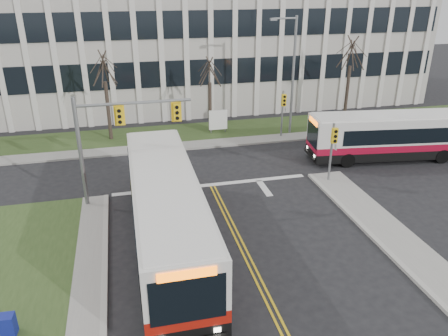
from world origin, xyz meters
TOP-DOWN VIEW (x-y plane):
  - ground at (0.00, 0.00)m, footprint 120.00×120.00m
  - sidewalk_cross at (5.00, 15.20)m, footprint 44.00×1.60m
  - building_lawn at (5.00, 18.00)m, footprint 44.00×5.00m
  - office_building at (5.00, 30.00)m, footprint 40.00×16.00m
  - mast_arm_signal at (-5.62, 7.16)m, footprint 6.11×0.38m
  - signal_pole_near at (7.20, 6.90)m, footprint 0.34×0.39m
  - signal_pole_far at (7.20, 15.40)m, footprint 0.34×0.39m
  - streetlight at (8.03, 16.20)m, footprint 2.15×0.25m
  - directory_sign at (2.50, 17.50)m, footprint 1.50×0.12m
  - tree_left at (-6.00, 18.00)m, footprint 1.80×1.80m
  - tree_mid at (2.00, 18.20)m, footprint 1.80×1.80m
  - tree_right at (14.00, 18.00)m, footprint 1.80×1.80m
  - bus_main at (-3.40, 2.11)m, footprint 2.93×13.30m
  - bus_cross at (13.30, 9.50)m, footprint 12.08×4.02m
  - newspaper_box_blue at (-9.50, -2.32)m, footprint 0.53×0.48m

SIDE VIEW (x-z plane):
  - ground at x=0.00m, z-range 0.00..0.00m
  - building_lawn at x=5.00m, z-range 0.00..0.12m
  - sidewalk_cross at x=5.00m, z-range 0.00..0.14m
  - newspaper_box_blue at x=-9.50m, z-range 0.00..0.95m
  - directory_sign at x=2.50m, z-range 0.17..2.17m
  - bus_cross at x=13.30m, z-range 0.00..3.16m
  - bus_main at x=-3.40m, z-range 0.00..3.54m
  - signal_pole_near at x=7.20m, z-range 0.60..4.40m
  - signal_pole_far at x=7.20m, z-range 0.60..4.40m
  - mast_arm_signal at x=-5.62m, z-range 1.16..7.36m
  - tree_mid at x=2.00m, z-range 1.47..8.29m
  - streetlight at x=8.03m, z-range 0.59..9.79m
  - tree_left at x=-6.00m, z-range 1.66..9.36m
  - tree_right at x=14.00m, z-range 1.78..10.03m
  - office_building at x=5.00m, z-range 0.00..12.00m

